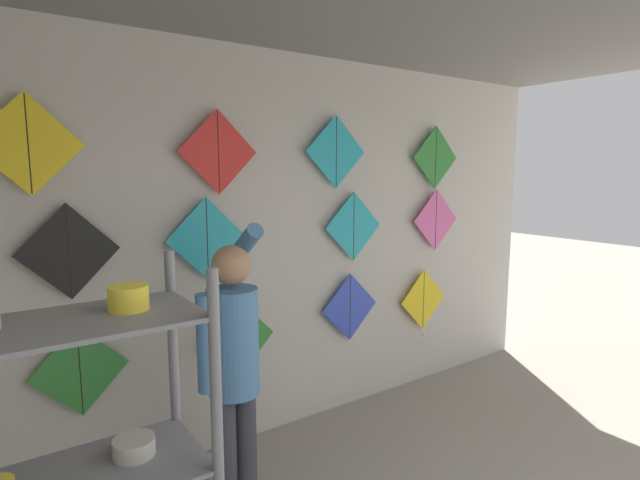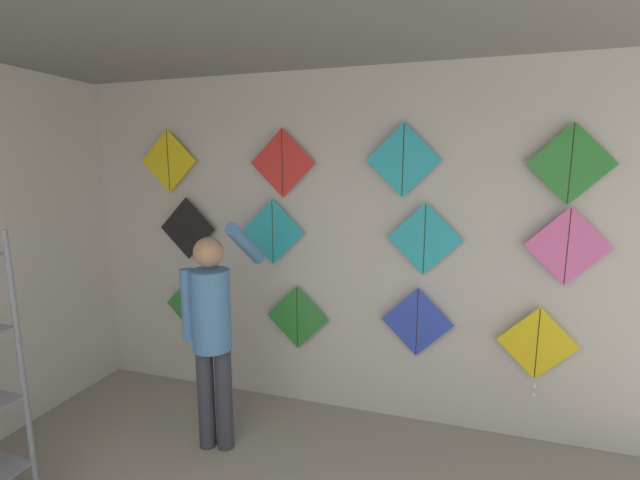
# 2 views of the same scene
# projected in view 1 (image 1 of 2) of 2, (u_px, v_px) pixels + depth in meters

# --- Properties ---
(back_panel) EXTENTS (5.62, 0.06, 2.80)m
(back_panel) POSITION_uv_depth(u_px,v_px,m) (283.00, 246.00, 3.72)
(back_panel) COLOR beige
(back_panel) RESTS_ON ground
(shopkeeper) EXTENTS (0.42, 0.62, 1.68)m
(shopkeeper) POSITION_uv_depth(u_px,v_px,m) (233.00, 361.00, 2.68)
(shopkeeper) COLOR #383842
(shopkeeper) RESTS_ON ground
(kite_0) EXTENTS (0.55, 0.01, 0.55)m
(kite_0) POSITION_uv_depth(u_px,v_px,m) (80.00, 371.00, 2.92)
(kite_0) COLOR #338C38
(kite_1) EXTENTS (0.55, 0.01, 0.55)m
(kite_1) POSITION_uv_depth(u_px,v_px,m) (239.00, 339.00, 3.50)
(kite_1) COLOR #338C38
(kite_2) EXTENTS (0.55, 0.01, 0.55)m
(kite_2) POSITION_uv_depth(u_px,v_px,m) (350.00, 307.00, 4.05)
(kite_2) COLOR blue
(kite_3) EXTENTS (0.55, 0.04, 0.69)m
(kite_3) POSITION_uv_depth(u_px,v_px,m) (423.00, 302.00, 4.55)
(kite_3) COLOR yellow
(kite_4) EXTENTS (0.55, 0.01, 0.55)m
(kite_4) POSITION_uv_depth(u_px,v_px,m) (69.00, 252.00, 2.81)
(kite_4) COLOR black
(kite_5) EXTENTS (0.55, 0.01, 0.55)m
(kite_5) POSITION_uv_depth(u_px,v_px,m) (207.00, 239.00, 3.28)
(kite_5) COLOR #28B2C6
(kite_6) EXTENTS (0.55, 0.01, 0.55)m
(kite_6) POSITION_uv_depth(u_px,v_px,m) (354.00, 226.00, 3.98)
(kite_6) COLOR #28B2C6
(kite_7) EXTENTS (0.55, 0.01, 0.55)m
(kite_7) POSITION_uv_depth(u_px,v_px,m) (436.00, 220.00, 4.52)
(kite_7) COLOR pink
(kite_8) EXTENTS (0.55, 0.01, 0.55)m
(kite_8) POSITION_uv_depth(u_px,v_px,m) (28.00, 144.00, 2.64)
(kite_8) COLOR yellow
(kite_9) EXTENTS (0.55, 0.01, 0.55)m
(kite_9) POSITION_uv_depth(u_px,v_px,m) (218.00, 152.00, 3.25)
(kite_9) COLOR red
(kite_10) EXTENTS (0.55, 0.01, 0.55)m
(kite_10) POSITION_uv_depth(u_px,v_px,m) (336.00, 152.00, 3.80)
(kite_10) COLOR #28B2C6
(kite_11) EXTENTS (0.55, 0.01, 0.55)m
(kite_11) POSITION_uv_depth(u_px,v_px,m) (436.00, 158.00, 4.43)
(kite_11) COLOR #338C38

